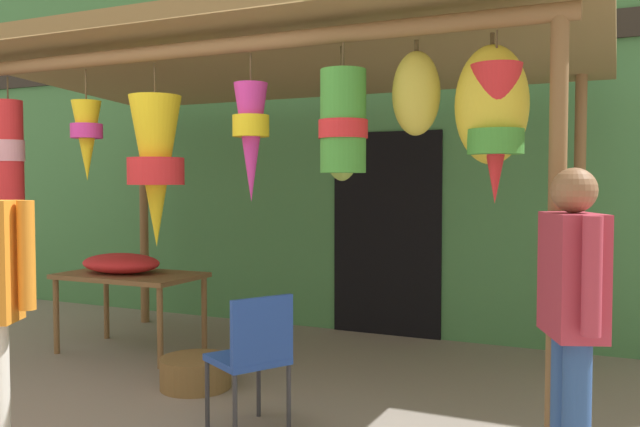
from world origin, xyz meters
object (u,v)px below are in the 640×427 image
(flower_heap_on_table, at_px, (122,263))
(shopper_by_bananas, at_px, (572,305))
(folding_chair, at_px, (254,351))
(wicker_basket_by_table, at_px, (196,372))
(display_table, at_px, (130,282))

(flower_heap_on_table, relative_size, shopper_by_bananas, 0.47)
(flower_heap_on_table, relative_size, folding_chair, 0.89)
(wicker_basket_by_table, relative_size, shopper_by_bananas, 0.33)
(display_table, relative_size, folding_chair, 1.46)
(flower_heap_on_table, xyz_separation_m, shopper_by_bananas, (3.80, -1.24, 0.13))
(flower_heap_on_table, height_order, folding_chair, flower_heap_on_table)
(shopper_by_bananas, bearing_deg, wicker_basket_by_table, 165.97)
(folding_chair, bearing_deg, flower_heap_on_table, 149.60)
(flower_heap_on_table, relative_size, wicker_basket_by_table, 1.44)
(shopper_by_bananas, bearing_deg, folding_chair, 178.60)
(display_table, xyz_separation_m, folding_chair, (1.96, -1.21, -0.12))
(flower_heap_on_table, bearing_deg, shopper_by_bananas, -18.07)
(display_table, relative_size, shopper_by_bananas, 0.78)
(flower_heap_on_table, bearing_deg, folding_chair, -30.40)
(flower_heap_on_table, height_order, shopper_by_bananas, shopper_by_bananas)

